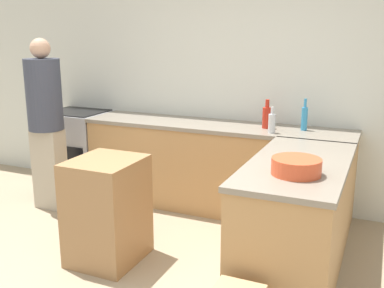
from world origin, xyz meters
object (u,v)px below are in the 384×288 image
object	(u,v)px
range_oven	(79,149)
mixing_bowl	(296,166)
island_table	(107,210)
dish_soap_bottle	(304,118)
hot_sauce_bottle	(267,117)
person_by_range	(46,119)
vinegar_bottle_clear	(272,123)

from	to	relation	value
range_oven	mixing_bowl	size ratio (longest dim) A/B	2.81
island_table	mixing_bowl	xyz separation A→B (m)	(1.48, 0.04, 0.54)
dish_soap_bottle	hot_sauce_bottle	distance (m)	0.36
mixing_bowl	person_by_range	world-z (taller)	person_by_range
hot_sauce_bottle	person_by_range	distance (m)	2.24
dish_soap_bottle	person_by_range	world-z (taller)	person_by_range
range_oven	island_table	distance (m)	1.94
range_oven	dish_soap_bottle	world-z (taller)	dish_soap_bottle
vinegar_bottle_clear	hot_sauce_bottle	size ratio (longest dim) A/B	0.87
mixing_bowl	dish_soap_bottle	world-z (taller)	dish_soap_bottle
mixing_bowl	dish_soap_bottle	distance (m)	1.44
island_table	vinegar_bottle_clear	size ratio (longest dim) A/B	3.48
mixing_bowl	vinegar_bottle_clear	xyz separation A→B (m)	(-0.46, 1.18, 0.04)
mixing_bowl	hot_sauce_bottle	size ratio (longest dim) A/B	1.16
mixing_bowl	vinegar_bottle_clear	size ratio (longest dim) A/B	1.34
mixing_bowl	person_by_range	xyz separation A→B (m)	(-2.69, 0.68, -0.01)
vinegar_bottle_clear	mixing_bowl	bearing A→B (deg)	-68.80
dish_soap_bottle	vinegar_bottle_clear	bearing A→B (deg)	-136.70
hot_sauce_bottle	vinegar_bottle_clear	bearing A→B (deg)	-62.91
dish_soap_bottle	hot_sauce_bottle	size ratio (longest dim) A/B	1.08
mixing_bowl	person_by_range	distance (m)	2.77
dish_soap_bottle	person_by_range	xyz separation A→B (m)	(-2.48, -0.75, -0.07)
dish_soap_bottle	range_oven	bearing A→B (deg)	-178.55
hot_sauce_bottle	person_by_range	world-z (taller)	person_by_range
dish_soap_bottle	person_by_range	distance (m)	2.59
island_table	person_by_range	distance (m)	1.50
range_oven	vinegar_bottle_clear	xyz separation A→B (m)	(2.38, -0.17, 0.55)
range_oven	island_table	world-z (taller)	range_oven
island_table	vinegar_bottle_clear	distance (m)	1.69
vinegar_bottle_clear	person_by_range	bearing A→B (deg)	-167.22
mixing_bowl	person_by_range	size ratio (longest dim) A/B	0.19
mixing_bowl	dish_soap_bottle	size ratio (longest dim) A/B	1.08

